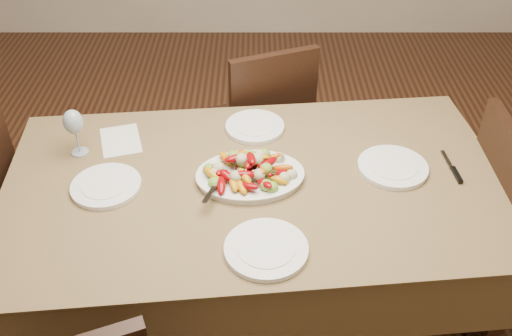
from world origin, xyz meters
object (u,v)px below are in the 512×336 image
object	(u,v)px
plate_right	(393,167)
plate_near	(266,249)
dining_table	(256,253)
serving_platter	(250,177)
chair_far	(258,123)
wine_glass	(75,131)
plate_far	(255,127)
plate_left	(106,186)

from	to	relation	value
plate_right	plate_near	world-z (taller)	same
dining_table	serving_platter	xyz separation A→B (m)	(-0.02, 0.01, 0.39)
serving_platter	plate_right	world-z (taller)	serving_platter
dining_table	plate_right	world-z (taller)	plate_right
chair_far	serving_platter	bearing A→B (deg)	66.25
serving_platter	wine_glass	size ratio (longest dim) A/B	1.88
wine_glass	dining_table	bearing A→B (deg)	-14.39
serving_platter	plate_right	distance (m)	0.54
dining_table	plate_far	world-z (taller)	plate_far
dining_table	plate_right	xyz separation A→B (m)	(0.51, 0.07, 0.39)
plate_left	plate_right	world-z (taller)	same
serving_platter	plate_right	size ratio (longest dim) A/B	1.47
plate_near	wine_glass	bearing A→B (deg)	143.80
wine_glass	serving_platter	bearing A→B (deg)	-14.06
chair_far	serving_platter	xyz separation A→B (m)	(-0.03, -0.81, 0.30)
plate_right	plate_far	xyz separation A→B (m)	(-0.52, 0.27, 0.00)
serving_platter	plate_far	distance (m)	0.33
plate_right	plate_far	bearing A→B (deg)	152.46
dining_table	plate_right	bearing A→B (deg)	8.04
dining_table	plate_left	bearing A→B (deg)	-175.94
plate_right	dining_table	bearing A→B (deg)	-171.96
plate_far	wine_glass	size ratio (longest dim) A/B	1.19
plate_near	wine_glass	world-z (taller)	wine_glass
dining_table	plate_left	xyz separation A→B (m)	(-0.54, -0.04, 0.39)
chair_far	wine_glass	xyz separation A→B (m)	(-0.70, -0.64, 0.39)
dining_table	serving_platter	size ratio (longest dim) A/B	4.78
chair_far	wine_glass	distance (m)	1.02
serving_platter	plate_far	xyz separation A→B (m)	(0.02, 0.33, -0.00)
chair_far	serving_platter	world-z (taller)	chair_far
chair_far	dining_table	bearing A→B (deg)	67.78
serving_platter	plate_near	distance (m)	0.36
plate_right	plate_near	bearing A→B (deg)	-138.72
serving_platter	plate_right	xyz separation A→B (m)	(0.53, 0.06, -0.00)
plate_left	wine_glass	world-z (taller)	wine_glass
plate_far	wine_glass	distance (m)	0.71
plate_right	wine_glass	xyz separation A→B (m)	(-1.20, 0.10, 0.09)
chair_far	plate_far	bearing A→B (deg)	66.59
plate_left	plate_right	xyz separation A→B (m)	(1.05, 0.11, 0.00)
plate_near	wine_glass	distance (m)	0.90
plate_left	dining_table	bearing A→B (deg)	4.06
plate_near	chair_far	bearing A→B (deg)	90.98
dining_table	plate_left	size ratio (longest dim) A/B	7.31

